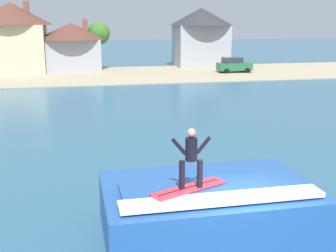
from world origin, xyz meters
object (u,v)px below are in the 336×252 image
(house_gabled_white, at_px, (201,33))
(surfboard, at_px, (189,188))
(wave_crest, at_px, (209,208))
(surfer, at_px, (191,155))
(house_small_cottage, at_px, (72,44))
(tree_tall_bare, at_px, (99,34))
(house_with_chimney, at_px, (12,34))
(car_far_shore, at_px, (234,65))

(house_gabled_white, bearing_deg, surfboard, -106.68)
(wave_crest, distance_m, surfboard, 1.29)
(wave_crest, xyz_separation_m, house_gabled_white, (13.07, 45.58, 3.68))
(surfer, bearing_deg, house_small_cottage, 93.99)
(house_gabled_white, distance_m, house_small_cottage, 17.01)
(surfer, xyz_separation_m, tree_tall_bare, (0.22, 44.30, 1.85))
(house_with_chimney, relative_size, house_small_cottage, 1.14)
(surfer, height_order, tree_tall_bare, tree_tall_bare)
(wave_crest, relative_size, house_small_cottage, 0.73)
(wave_crest, distance_m, house_gabled_white, 47.56)
(wave_crest, bearing_deg, tree_tall_bare, 90.65)
(house_gabled_white, distance_m, tree_tall_bare, 13.69)
(house_small_cottage, height_order, tree_tall_bare, house_small_cottage)
(house_small_cottage, bearing_deg, house_gabled_white, 6.50)
(surfboard, xyz_separation_m, house_with_chimney, (-9.82, 44.33, 2.83))
(surfboard, bearing_deg, house_small_cottage, 93.94)
(car_far_shore, relative_size, house_small_cottage, 0.48)
(house_with_chimney, relative_size, house_gabled_white, 1.13)
(wave_crest, distance_m, tree_tall_bare, 43.87)
(house_gabled_white, height_order, tree_tall_bare, house_gabled_white)
(wave_crest, height_order, house_small_cottage, house_small_cottage)
(surfboard, distance_m, surfer, 0.96)
(car_far_shore, distance_m, house_gabled_white, 8.90)
(house_with_chimney, xyz_separation_m, house_gabled_white, (23.64, 1.80, -0.05))
(wave_crest, xyz_separation_m, house_with_chimney, (-10.57, 43.78, 3.73))
(house_gabled_white, relative_size, house_small_cottage, 1.01)
(surfer, bearing_deg, house_gabled_white, 73.38)
(house_with_chimney, height_order, tree_tall_bare, house_with_chimney)
(surfer, bearing_deg, tree_tall_bare, 89.72)
(house_with_chimney, xyz_separation_m, house_small_cottage, (6.77, -0.12, -1.17))
(surfer, distance_m, tree_tall_bare, 44.34)
(wave_crest, xyz_separation_m, car_far_shore, (14.84, 37.60, 0.17))
(car_far_shore, bearing_deg, house_small_cottage, 161.99)
(wave_crest, distance_m, house_small_cottage, 43.90)
(wave_crest, bearing_deg, house_small_cottage, 94.97)
(car_far_shore, distance_m, house_with_chimney, 26.39)
(house_with_chimney, bearing_deg, car_far_shore, -13.68)
(house_small_cottage, bearing_deg, tree_tall_bare, 0.89)
(car_far_shore, bearing_deg, house_with_chimney, 166.32)
(house_small_cottage, bearing_deg, surfboard, -86.06)
(house_with_chimney, bearing_deg, surfboard, -77.51)
(wave_crest, distance_m, surfer, 2.07)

